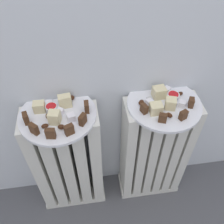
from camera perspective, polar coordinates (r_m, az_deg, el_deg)
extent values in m
cube|color=silver|center=(1.40, -8.40, -17.75)|extent=(0.30, 0.14, 0.03)
cube|color=silver|center=(1.16, -16.19, -11.42)|extent=(0.05, 0.14, 0.58)
cube|color=silver|center=(1.15, -13.15, -11.20)|extent=(0.05, 0.14, 0.58)
cube|color=silver|center=(1.14, -10.06, -10.95)|extent=(0.05, 0.14, 0.58)
cube|color=silver|center=(1.13, -6.95, -10.67)|extent=(0.05, 0.14, 0.58)
cube|color=silver|center=(1.13, -3.84, -10.36)|extent=(0.05, 0.14, 0.58)
cube|color=silver|center=(1.43, 8.16, -15.73)|extent=(0.30, 0.14, 0.03)
cube|color=silver|center=(1.14, 3.53, -9.49)|extent=(0.04, 0.14, 0.58)
cube|color=silver|center=(1.15, 6.05, -9.16)|extent=(0.04, 0.14, 0.58)
cube|color=silver|center=(1.16, 8.51, -8.82)|extent=(0.04, 0.14, 0.58)
cube|color=silver|center=(1.17, 10.93, -8.47)|extent=(0.04, 0.14, 0.58)
cube|color=silver|center=(1.19, 13.29, -8.11)|extent=(0.04, 0.14, 0.58)
cube|color=silver|center=(1.21, 15.58, -7.75)|extent=(0.04, 0.14, 0.58)
cylinder|color=white|center=(0.90, -12.46, -0.68)|extent=(0.28, 0.28, 0.01)
cylinder|color=white|center=(0.94, 11.95, 1.82)|extent=(0.28, 0.28, 0.01)
cube|color=#472B19|center=(0.89, -19.31, -1.39)|extent=(0.02, 0.03, 0.04)
cube|color=#472B19|center=(0.85, -17.62, -3.77)|extent=(0.03, 0.03, 0.04)
cube|color=#472B19|center=(0.82, -14.05, -4.85)|extent=(0.03, 0.02, 0.04)
cube|color=#472B19|center=(0.82, -9.88, -4.08)|extent=(0.03, 0.03, 0.04)
cube|color=#472B19|center=(0.84, -6.81, -1.74)|extent=(0.03, 0.03, 0.04)
cube|color=#472B19|center=(0.88, -5.89, 1.16)|extent=(0.02, 0.03, 0.04)
cube|color=beige|center=(0.86, -13.15, -1.21)|extent=(0.05, 0.04, 0.05)
cube|color=beige|center=(0.91, -16.49, 1.14)|extent=(0.04, 0.03, 0.04)
cube|color=beige|center=(0.91, -10.81, 2.50)|extent=(0.05, 0.03, 0.05)
cube|color=white|center=(0.89, -11.98, 0.04)|extent=(0.03, 0.03, 0.02)
cube|color=white|center=(0.86, -9.45, -1.18)|extent=(0.03, 0.03, 0.03)
cube|color=white|center=(0.93, -14.30, 1.89)|extent=(0.02, 0.02, 0.02)
ellipsoid|color=#3D1E0F|center=(0.86, -15.26, -3.14)|extent=(0.03, 0.02, 0.02)
ellipsoid|color=#3D1E0F|center=(0.94, -9.42, 3.29)|extent=(0.03, 0.02, 0.02)
ellipsoid|color=#3D1E0F|center=(0.85, -11.67, -3.39)|extent=(0.03, 0.02, 0.02)
ellipsoid|color=#3D1E0F|center=(0.89, -14.65, -0.83)|extent=(0.02, 0.03, 0.02)
cylinder|color=white|center=(0.91, -13.79, 0.84)|extent=(0.04, 0.04, 0.02)
cylinder|color=red|center=(0.90, -13.85, 1.11)|extent=(0.04, 0.04, 0.01)
cube|color=#472B19|center=(0.88, 7.43, 0.78)|extent=(0.03, 0.03, 0.04)
cube|color=#472B19|center=(0.86, 11.65, -1.35)|extent=(0.03, 0.03, 0.04)
cube|color=#472B19|center=(0.89, 16.18, -0.70)|extent=(0.03, 0.03, 0.04)
cube|color=#472B19|center=(0.94, 17.86, 2.09)|extent=(0.03, 0.03, 0.04)
cube|color=beige|center=(0.91, 13.38, 1.92)|extent=(0.05, 0.04, 0.04)
cube|color=beige|center=(0.94, 10.81, 4.47)|extent=(0.05, 0.04, 0.04)
cube|color=beige|center=(0.88, 10.12, 0.78)|extent=(0.04, 0.04, 0.04)
cube|color=white|center=(0.93, 15.93, 1.76)|extent=(0.03, 0.03, 0.02)
cube|color=white|center=(0.98, 12.61, 5.02)|extent=(0.03, 0.03, 0.02)
cube|color=white|center=(0.91, 8.63, 2.19)|extent=(0.03, 0.03, 0.02)
cube|color=white|center=(0.91, 11.37, 1.30)|extent=(0.03, 0.03, 0.02)
ellipsoid|color=#3D1E0F|center=(0.89, 13.11, -0.70)|extent=(0.03, 0.03, 0.02)
ellipsoid|color=#3D1E0F|center=(0.98, 15.45, 4.09)|extent=(0.03, 0.02, 0.02)
ellipsoid|color=#3D1E0F|center=(0.92, 6.78, 2.23)|extent=(0.03, 0.03, 0.02)
cylinder|color=white|center=(0.95, 13.91, 3.48)|extent=(0.05, 0.05, 0.02)
cylinder|color=red|center=(0.95, 13.98, 3.76)|extent=(0.04, 0.04, 0.01)
cube|color=silver|center=(0.91, 10.48, 0.89)|extent=(0.03, 0.07, 0.00)
cube|color=silver|center=(0.94, 8.74, 3.08)|extent=(0.03, 0.03, 0.00)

